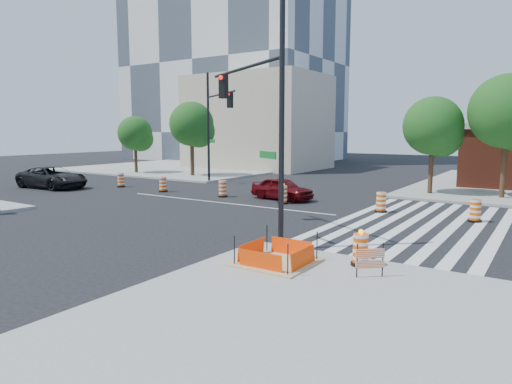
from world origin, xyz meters
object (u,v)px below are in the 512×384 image
Objects in this scene: red_coupe at (282,189)px; dark_suv at (52,177)px; signal_pole_se at (259,105)px; signal_pole_nw at (215,116)px.

dark_suv is at bearing 111.75° from red_coupe.
signal_pole_se is at bearing -105.89° from dark_suv.
signal_pole_nw is (-8.04, 3.74, 4.48)m from red_coupe.
signal_pole_se is 17.80m from signal_pole_nw.
red_coupe is 0.71× the size of dark_suv.
red_coupe is at bearing 9.66° from signal_pole_nw.
signal_pole_se is 0.98× the size of signal_pole_nw.
dark_suv is 21.86m from signal_pole_se.
dark_suv reaches higher than red_coupe.
dark_suv is at bearing 17.73° from signal_pole_se.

